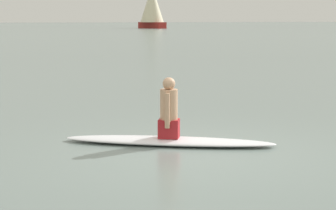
# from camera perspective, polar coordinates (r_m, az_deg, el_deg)

# --- Properties ---
(ground_plane) EXTENTS (400.00, 400.00, 0.00)m
(ground_plane) POSITION_cam_1_polar(r_m,az_deg,el_deg) (8.90, 2.90, -4.59)
(ground_plane) COLOR slate
(surfboard) EXTENTS (1.89, 3.34, 0.10)m
(surfboard) POSITION_cam_1_polar(r_m,az_deg,el_deg) (9.47, 0.09, -3.46)
(surfboard) COLOR white
(surfboard) RESTS_ON ground
(person_paddler) EXTENTS (0.41, 0.39, 0.96)m
(person_paddler) POSITION_cam_1_polar(r_m,az_deg,el_deg) (9.38, 0.09, -0.54)
(person_paddler) COLOR #A51E23
(person_paddler) RESTS_ON surfboard
(sailboat_near_right) EXTENTS (5.96, 5.36, 8.10)m
(sailboat_near_right) POSITION_cam_1_polar(r_m,az_deg,el_deg) (103.27, -1.54, 9.47)
(sailboat_near_right) COLOR maroon
(sailboat_near_right) RESTS_ON ground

